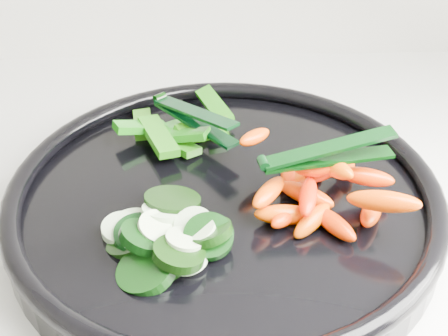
{
  "coord_description": "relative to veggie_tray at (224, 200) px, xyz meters",
  "views": [
    {
      "loc": [
        -0.34,
        1.25,
        1.29
      ],
      "look_at": [
        -0.33,
        1.67,
        0.99
      ],
      "focal_mm": 50.0,
      "sensor_mm": 36.0,
      "label": 1
    }
  ],
  "objects": [
    {
      "name": "veggie_tray",
      "position": [
        0.0,
        0.0,
        0.0
      ],
      "size": [
        0.43,
        0.43,
        0.04
      ],
      "color": "black",
      "rests_on": "counter"
    },
    {
      "name": "cucumber_pile",
      "position": [
        -0.05,
        -0.06,
        0.01
      ],
      "size": [
        0.11,
        0.13,
        0.04
      ],
      "color": "black",
      "rests_on": "veggie_tray"
    },
    {
      "name": "carrot_pile",
      "position": [
        0.08,
        -0.01,
        0.02
      ],
      "size": [
        0.14,
        0.13,
        0.05
      ],
      "color": "#EF4F00",
      "rests_on": "veggie_tray"
    },
    {
      "name": "pepper_pile",
      "position": [
        -0.04,
        0.1,
        0.01
      ],
      "size": [
        0.12,
        0.12,
        0.04
      ],
      "color": "#23700A",
      "rests_on": "veggie_tray"
    },
    {
      "name": "tong_carrot",
      "position": [
        0.08,
        -0.01,
        0.05
      ],
      "size": [
        0.11,
        0.03,
        0.02
      ],
      "color": "black",
      "rests_on": "carrot_pile"
    },
    {
      "name": "tong_pepper",
      "position": [
        -0.03,
        0.09,
        0.03
      ],
      "size": [
        0.08,
        0.1,
        0.02
      ],
      "color": "black",
      "rests_on": "pepper_pile"
    }
  ]
}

